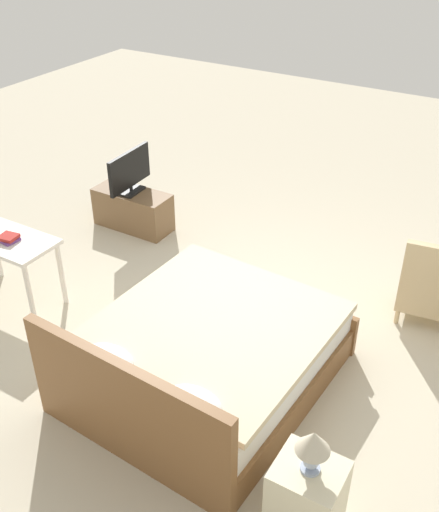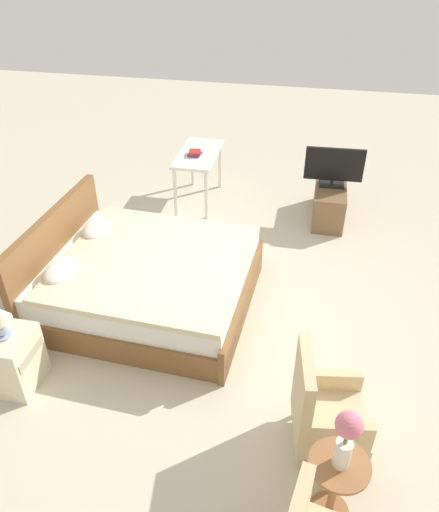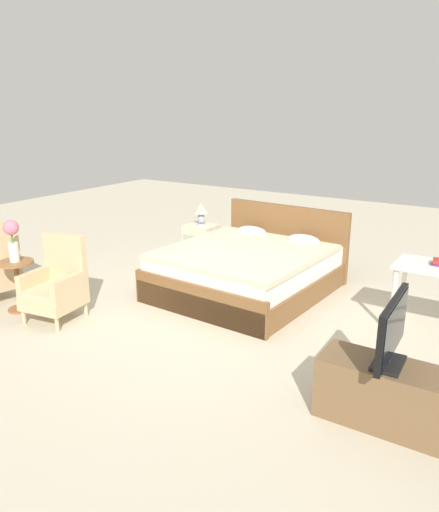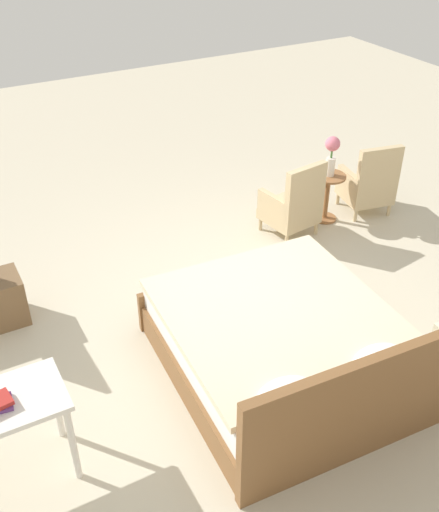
% 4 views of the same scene
% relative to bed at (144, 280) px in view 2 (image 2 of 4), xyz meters
% --- Properties ---
extents(ground_plane, '(16.00, 16.00, 0.00)m').
position_rel_bed_xyz_m(ground_plane, '(0.07, -0.93, -0.30)').
color(ground_plane, beige).
extents(bed, '(1.92, 2.17, 0.96)m').
position_rel_bed_xyz_m(bed, '(0.00, 0.00, 0.00)').
color(bed, brown).
rests_on(bed, ground_plane).
extents(armchair_by_window_right, '(0.61, 0.61, 0.92)m').
position_rel_bed_xyz_m(armchair_by_window_right, '(-1.36, -1.86, 0.08)').
color(armchair_by_window_right, '#CCB284').
rests_on(armchair_by_window_right, ground_plane).
extents(side_table, '(0.40, 0.40, 0.59)m').
position_rel_bed_xyz_m(side_table, '(-1.91, -1.96, 0.07)').
color(side_table, '#936038').
rests_on(side_table, ground_plane).
extents(flower_vase, '(0.17, 0.17, 0.48)m').
position_rel_bed_xyz_m(flower_vase, '(-1.91, -1.96, 0.58)').
color(flower_vase, silver).
rests_on(flower_vase, side_table).
extents(nightstand, '(0.44, 0.41, 0.56)m').
position_rel_bed_xyz_m(nightstand, '(-1.26, 0.77, -0.02)').
color(nightstand, beige).
rests_on(nightstand, ground_plane).
extents(tv_stand, '(0.96, 0.40, 0.48)m').
position_rel_bed_xyz_m(tv_stand, '(2.19, -1.86, -0.06)').
color(tv_stand, brown).
rests_on(tv_stand, ground_plane).
extents(tv_flatscreen, '(0.21, 0.75, 0.51)m').
position_rel_bed_xyz_m(tv_flatscreen, '(2.20, -1.86, 0.44)').
color(tv_flatscreen, black).
rests_on(tv_flatscreen, tv_stand).
extents(vanity_desk, '(1.04, 0.52, 0.74)m').
position_rel_bed_xyz_m(vanity_desk, '(2.30, -0.05, 0.33)').
color(vanity_desk, silver).
rests_on(vanity_desk, ground_plane).
extents(book_stack, '(0.19, 0.18, 0.06)m').
position_rel_bed_xyz_m(book_stack, '(2.21, -0.02, 0.47)').
color(book_stack, '#66387A').
rests_on(book_stack, vanity_desk).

